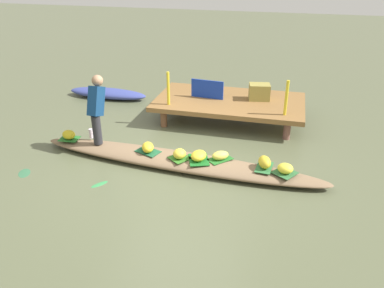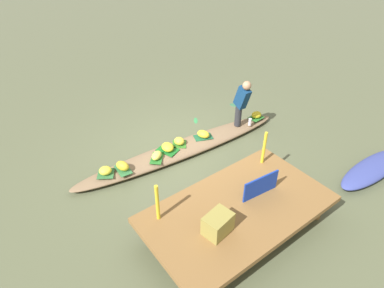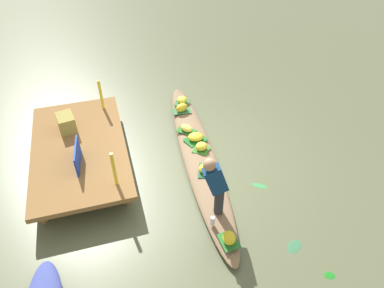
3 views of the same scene
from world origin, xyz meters
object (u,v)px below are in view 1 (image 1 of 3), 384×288
Objects in this scene: vendor_boat at (177,161)px; produce_crate at (259,92)px; banana_bunch_1 at (265,162)px; banana_bunch_5 at (180,154)px; vendor_person at (97,106)px; banana_bunch_3 at (285,168)px; banana_bunch_6 at (69,135)px; moored_boat at (108,93)px; banana_bunch_0 at (148,147)px; banana_bunch_4 at (199,156)px; market_banner at (207,89)px; water_bottle at (91,133)px; banana_bunch_2 at (220,155)px.

produce_crate is at bearing 69.54° from vendor_boat.
produce_crate is (-0.35, 2.52, 0.34)m from banana_bunch_1.
banana_bunch_5 is 1.74m from vendor_person.
banana_bunch_6 is at bearing 175.85° from banana_bunch_3.
banana_bunch_0 is (2.17, -2.95, 0.16)m from moored_boat.
banana_bunch_0 and banana_bunch_5 have the same top height.
banana_bunch_4 is 2.56m from banana_bunch_6.
banana_bunch_5 is 2.80m from produce_crate.
banana_bunch_1 reaches higher than banana_bunch_0.
vendor_person is 2.64m from market_banner.
moored_boat is 1.67× the size of vendor_person.
produce_crate is at bearing 55.59° from banana_bunch_0.
water_bottle is at bearing -126.25° from market_banner.
vendor_person is (-1.00, 0.17, 0.61)m from banana_bunch_0.
market_banner reaches higher than produce_crate.
vendor_boat is 2.78m from produce_crate.
banana_bunch_1 is 1.43m from banana_bunch_5.
banana_bunch_0 is 1.17× the size of banana_bunch_6.
water_bottle is (-1.78, 0.30, 0.19)m from vendor_boat.
vendor_person reaches higher than water_bottle.
vendor_person reaches higher than moored_boat.
banana_bunch_4 is 2.67m from produce_crate.
banana_bunch_6 is at bearing 175.50° from banana_bunch_0.
banana_bunch_1 is (2.04, -0.07, 0.01)m from banana_bunch_0.
market_banner is (1.56, 2.11, -0.23)m from vendor_person.
water_bottle is at bearing -69.76° from moored_boat.
banana_bunch_4 is at bearing -75.28° from market_banner.
banana_bunch_6 is 0.58× the size of produce_crate.
banana_bunch_5 is 0.19× the size of vendor_person.
banana_bunch_1 is 0.41× the size of market_banner.
banana_bunch_0 is 0.94m from banana_bunch_4.
moored_boat is 2.85× the size of market_banner.
market_banner is at bearing 93.65° from vendor_boat.
banana_bunch_4 is 0.33m from banana_bunch_5.
vendor_boat is 20.76× the size of banana_bunch_3.
banana_bunch_0 reaches higher than moored_boat.
banana_bunch_0 is 1.18m from vendor_person.
water_bottle is (-1.85, 0.38, 0.00)m from banana_bunch_5.
banana_bunch_2 is 0.67× the size of produce_crate.
banana_bunch_0 is 1.01× the size of banana_bunch_2.
market_banner is (1.80, 2.00, 0.38)m from water_bottle.
market_banner is at bearing 76.08° from banana_bunch_0.
moored_boat is 2.84m from water_bottle.
banana_bunch_1 is 2.57m from produce_crate.
produce_crate is (0.39, 2.43, 0.37)m from banana_bunch_2.
banana_bunch_5 is 2.24m from banana_bunch_6.
banana_bunch_3 is 0.20× the size of vendor_person.
banana_bunch_2 is 2.49m from produce_crate.
produce_crate is at bearing 36.76° from water_bottle.
moored_boat is 3.92m from produce_crate.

